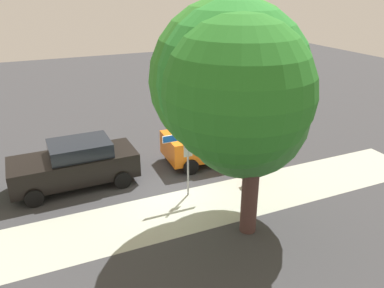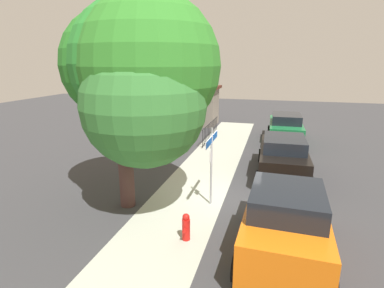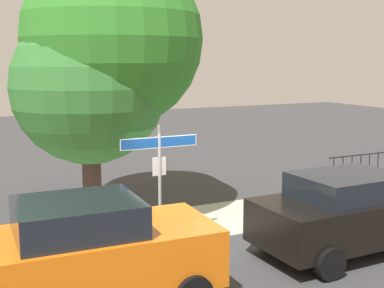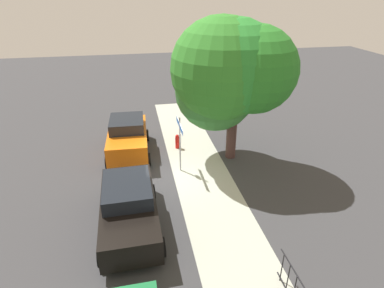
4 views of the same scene
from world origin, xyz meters
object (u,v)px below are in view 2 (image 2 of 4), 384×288
(shade_tree, at_px, (138,73))
(car_green, at_px, (285,128))
(utility_shed, at_px, (203,105))
(car_orange, at_px, (285,220))
(fire_hydrant, at_px, (186,227))
(street_sign, at_px, (211,151))
(car_black, at_px, (283,155))

(shade_tree, relative_size, car_green, 1.46)
(utility_shed, bearing_deg, car_orange, -159.46)
(car_orange, relative_size, car_green, 0.90)
(fire_hydrant, bearing_deg, street_sign, -4.93)
(street_sign, height_order, car_black, street_sign)
(car_black, bearing_deg, car_green, -3.24)
(car_green, height_order, fire_hydrant, car_green)
(street_sign, bearing_deg, shade_tree, 100.23)
(street_sign, distance_m, car_black, 4.37)
(shade_tree, bearing_deg, utility_shed, 4.62)
(street_sign, height_order, fire_hydrant, street_sign)
(car_orange, bearing_deg, shade_tree, 70.81)
(street_sign, relative_size, shade_tree, 0.39)
(street_sign, bearing_deg, car_orange, -133.28)
(car_black, height_order, car_green, car_green)
(street_sign, xyz_separation_m, car_black, (3.53, -2.39, -1.00))
(car_orange, relative_size, fire_hydrant, 5.37)
(shade_tree, distance_m, car_green, 11.52)
(car_green, xyz_separation_m, utility_shed, (3.74, 6.01, 0.63))
(utility_shed, bearing_deg, car_green, -121.90)
(street_sign, height_order, shade_tree, shade_tree)
(shade_tree, distance_m, fire_hydrant, 4.91)
(car_green, bearing_deg, fire_hydrant, 165.41)
(car_black, relative_size, fire_hydrant, 5.86)
(car_green, bearing_deg, shade_tree, 152.31)
(car_green, height_order, utility_shed, utility_shed)
(street_sign, bearing_deg, fire_hydrant, 175.07)
(shade_tree, relative_size, car_black, 1.49)
(car_orange, height_order, fire_hydrant, car_orange)
(car_orange, height_order, car_green, car_orange)
(street_sign, xyz_separation_m, shade_tree, (-0.42, 2.30, 2.51))
(shade_tree, xyz_separation_m, car_green, (9.81, -4.91, -3.50))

